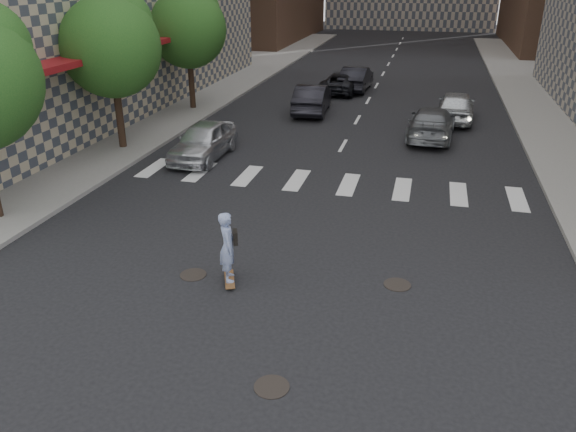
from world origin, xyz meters
name	(u,v)px	position (x,y,z in m)	size (l,w,h in m)	color
ground	(251,310)	(0.00, 0.00, 0.00)	(160.00, 160.00, 0.00)	black
sidewalk_left	(124,100)	(-14.50, 20.00, 0.07)	(13.00, 80.00, 0.15)	gray
tree_b	(113,42)	(-9.45, 11.14, 4.65)	(4.20, 4.20, 6.60)	#382619
tree_c	(189,25)	(-9.45, 19.14, 4.65)	(4.20, 4.20, 6.60)	#382619
manhole_a	(272,387)	(1.20, -2.50, 0.01)	(0.70, 0.70, 0.02)	black
manhole_b	(193,275)	(-2.00, 1.20, 0.01)	(0.70, 0.70, 0.02)	black
manhole_c	(397,285)	(3.30, 2.00, 0.01)	(0.70, 0.70, 0.02)	black
skateboarder	(228,247)	(-0.93, 1.09, 1.03)	(0.67, 1.01, 1.97)	brown
silver_sedan	(203,141)	(-5.50, 10.72, 0.77)	(1.81, 4.50, 1.53)	silver
traffic_car_a	(312,99)	(-2.72, 20.00, 0.80)	(1.68, 4.83, 1.59)	black
traffic_car_b	(432,123)	(3.87, 16.27, 0.74)	(2.06, 5.07, 1.47)	slate
traffic_car_c	(342,83)	(-1.99, 26.00, 0.65)	(2.17, 4.70, 1.31)	black
traffic_car_d	(456,106)	(5.06, 20.05, 0.80)	(1.89, 4.70, 1.60)	silver
traffic_car_e	(356,78)	(-1.19, 27.01, 0.78)	(1.66, 4.75, 1.56)	black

